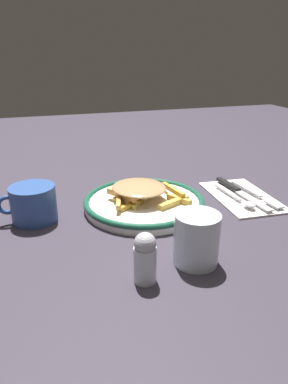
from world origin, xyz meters
The scene contains 10 objects.
ground_plane centered at (0.00, 0.00, 0.00)m, with size 2.60×2.60×0.00m, color #322C37.
plate centered at (0.00, 0.00, 0.01)m, with size 0.27×0.27×0.02m.
fries_heap centered at (0.01, 0.00, 0.04)m, with size 0.18×0.16×0.04m.
napkin centered at (-0.24, 0.02, 0.00)m, with size 0.13×0.22×0.01m, color white.
fork centered at (-0.27, 0.03, 0.01)m, with size 0.03×0.18×0.01m.
knife centered at (-0.24, 0.00, 0.01)m, with size 0.02×0.21×0.01m.
spoon centered at (-0.22, 0.05, 0.01)m, with size 0.02×0.15×0.01m.
water_glass centered at (-0.02, 0.23, 0.04)m, with size 0.07×0.07×0.09m, color silver.
coffee_mug centered at (0.24, -0.01, 0.04)m, with size 0.12×0.09×0.07m.
salt_shaker centered at (0.08, 0.25, 0.04)m, with size 0.04×0.04×0.08m.
Camera 1 is at (0.22, 0.67, 0.33)m, focal length 32.47 mm.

